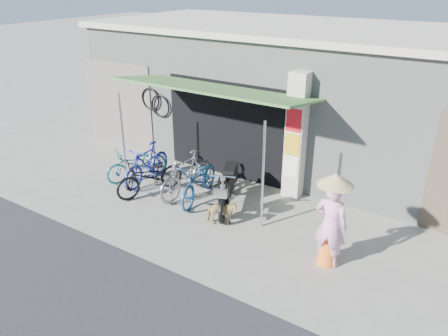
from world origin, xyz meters
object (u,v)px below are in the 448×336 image
Objects in this scene: bike_black at (150,176)px; street_dog at (221,213)px; moped at (228,187)px; bike_navy at (200,181)px; nun at (331,221)px; bike_blue at (147,164)px; bike_teal at (137,164)px; bike_silver at (187,174)px.

street_dog is (2.24, -0.30, -0.18)m from bike_black.
street_dog is 0.37× the size of moped.
nun is at bearing -24.35° from bike_navy.
bike_blue is 2.84m from street_dog.
moped reaches higher than street_dog.
bike_teal is at bearing -7.39° from nun.
nun is at bearing 15.88° from bike_teal.
bike_navy is 0.75m from moped.
moped is (1.12, 0.06, -0.05)m from bike_silver.
bike_teal is at bearing 168.04° from bike_navy.
bike_silver is (1.27, -0.01, 0.04)m from bike_blue.
bike_navy is 2.68× the size of street_dog.
nun is (5.11, -0.80, 0.39)m from bike_blue.
bike_blue is 1.65m from bike_navy.
bike_black is at bearing 171.37° from moped.
bike_blue is 0.66m from bike_black.
street_dog is at bearing 12.85° from bike_black.
moped is at bearing -16.51° from nun.
bike_blue is at bearing 48.09° from street_dog.
bike_silver is (0.78, 0.43, 0.08)m from bike_black.
bike_silver reaches higher than street_dog.
street_dog is at bearing -21.76° from bike_silver.
nun is (4.61, -0.36, 0.44)m from bike_black.
nun is (2.71, -0.84, 0.40)m from moped.
nun is at bearing -12.08° from bike_blue.
bike_navy is 3.56m from nun.
nun is (3.83, -0.79, 0.36)m from bike_silver.
bike_blue reaches higher than bike_black.
bike_black is (0.49, -0.44, -0.05)m from bike_blue.
bike_navy is 1.31m from street_dog.
moped is at bearing -6.38° from bike_navy.
bike_teal is 0.97× the size of bike_blue.
nun reaches higher than moped.
bike_black is 0.96× the size of nun.
bike_blue is at bearing 158.67° from bike_black.
nun reaches higher than street_dog.
bike_teal is 0.90× the size of moped.
street_dog is 0.88m from moped.
moped is at bearing 25.33° from bike_teal.
moped is (2.74, 0.06, 0.07)m from bike_teal.
bike_teal is 1.99m from bike_navy.
bike_blue is 5.18m from nun.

